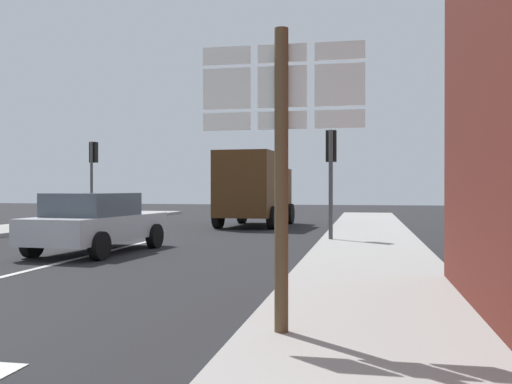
# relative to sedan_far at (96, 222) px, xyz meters

# --- Properties ---
(ground_plane) EXTENTS (80.00, 80.00, 0.00)m
(ground_plane) POSITION_rel_sedan_far_xyz_m (0.14, 1.52, -0.76)
(ground_plane) COLOR #232326
(sidewalk_right) EXTENTS (2.77, 44.00, 0.14)m
(sidewalk_right) POSITION_rel_sedan_far_xyz_m (6.61, -0.48, -0.69)
(sidewalk_right) COLOR #9E9B96
(sidewalk_right) RESTS_ON ground
(lane_centre_stripe) EXTENTS (0.16, 12.00, 0.01)m
(lane_centre_stripe) POSITION_rel_sedan_far_xyz_m (0.14, -2.48, -0.75)
(lane_centre_stripe) COLOR silver
(lane_centre_stripe) RESTS_ON ground
(sedan_far) EXTENTS (2.27, 4.34, 1.47)m
(sedan_far) POSITION_rel_sedan_far_xyz_m (0.00, 0.00, 0.00)
(sedan_far) COLOR #B7BABF
(sedan_far) RESTS_ON ground
(delivery_truck) EXTENTS (2.77, 5.13, 3.05)m
(delivery_truck) POSITION_rel_sedan_far_xyz_m (1.95, 10.30, 0.89)
(delivery_truck) COLOR #4C2D14
(delivery_truck) RESTS_ON ground
(route_sign_post) EXTENTS (1.66, 0.14, 3.20)m
(route_sign_post) POSITION_rel_sedan_far_xyz_m (5.67, -7.30, 1.24)
(route_sign_post) COLOR brown
(route_sign_post) RESTS_ON ground
(traffic_light_near_right) EXTENTS (0.30, 0.49, 3.25)m
(traffic_light_near_right) POSITION_rel_sedan_far_xyz_m (5.52, 3.47, 1.64)
(traffic_light_near_right) COLOR #47474C
(traffic_light_near_right) RESTS_ON ground
(traffic_light_far_left) EXTENTS (0.30, 0.49, 3.62)m
(traffic_light_far_left) POSITION_rel_sedan_far_xyz_m (-5.25, 10.19, 1.92)
(traffic_light_far_left) COLOR #47474C
(traffic_light_far_left) RESTS_ON ground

